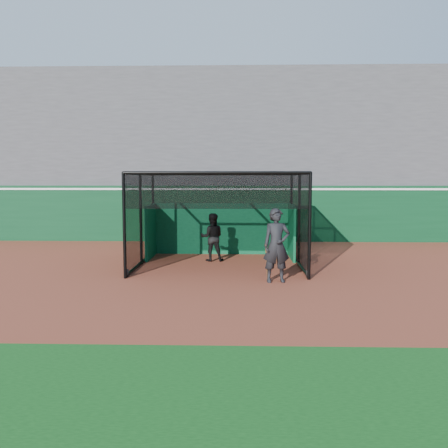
{
  "coord_description": "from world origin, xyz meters",
  "views": [
    {
      "loc": [
        1.47,
        -12.77,
        2.83
      ],
      "look_at": [
        1.05,
        2.0,
        1.4
      ],
      "focal_mm": 38.0,
      "sensor_mm": 36.0,
      "label": 1
    }
  ],
  "objects": [
    {
      "name": "ground",
      "position": [
        0.0,
        0.0,
        0.0
      ],
      "size": [
        120.0,
        120.0,
        0.0
      ],
      "primitive_type": "plane",
      "color": "brown",
      "rests_on": "ground"
    },
    {
      "name": "grandstand",
      "position": [
        0.0,
        12.27,
        4.48
      ],
      "size": [
        50.0,
        7.85,
        8.95
      ],
      "color": "#4C4C4F",
      "rests_on": "ground"
    },
    {
      "name": "outfield_wall",
      "position": [
        0.0,
        8.5,
        1.29
      ],
      "size": [
        50.0,
        0.5,
        2.5
      ],
      "color": "#0A3B1C",
      "rests_on": "ground"
    },
    {
      "name": "on_deck_player",
      "position": [
        2.53,
        0.02,
        1.01
      ],
      "size": [
        0.8,
        0.59,
        2.02
      ],
      "color": "black",
      "rests_on": "ground"
    },
    {
      "name": "batter",
      "position": [
        0.6,
        3.29,
        0.82
      ],
      "size": [
        0.84,
        0.67,
        1.64
      ],
      "primitive_type": "imported",
      "rotation": [
        0.0,
        0.0,
        3.21
      ],
      "color": "black",
      "rests_on": "ground"
    },
    {
      "name": "batting_cage",
      "position": [
        0.88,
        2.67,
        1.49
      ],
      "size": [
        5.28,
        4.66,
        2.98
      ],
      "color": "black",
      "rests_on": "ground"
    }
  ]
}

